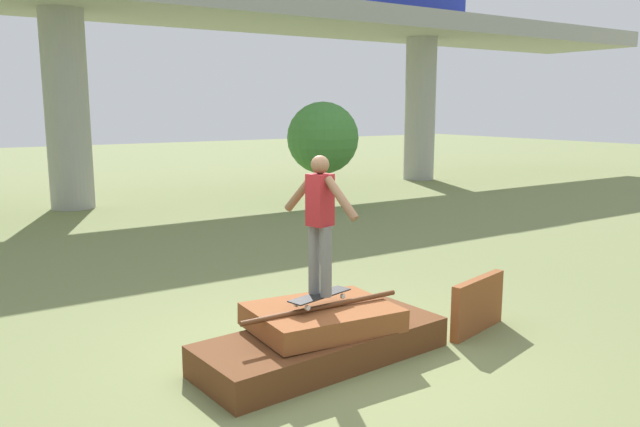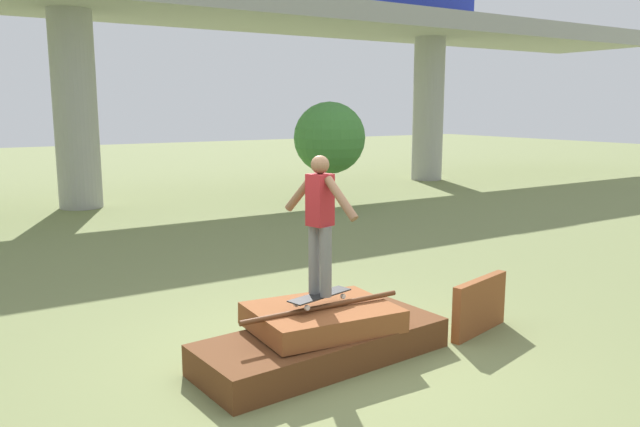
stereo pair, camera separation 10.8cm
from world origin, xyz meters
The scene contains 8 objects.
ground_plane centered at (0.00, 0.00, 0.00)m, with size 80.00×80.00×0.00m, color olive.
scrap_pile centered at (0.01, 0.03, 0.24)m, with size 2.78×1.28×0.61m.
scrap_plank_loose centered at (2.01, -0.28, 0.33)m, with size 1.05×0.37×0.65m.
skateboard centered at (0.01, 0.07, 0.69)m, with size 0.79×0.37×0.09m.
skater centered at (0.01, 0.07, 1.53)m, with size 0.32×1.00×1.46m.
highway_overpass centered at (0.00, 11.94, 4.98)m, with size 44.00×4.31×5.67m.
car_on_overpass_left centered at (11.40, 12.21, 6.24)m, with size 4.14×1.86×1.41m.
tree_behind_right centered at (5.70, 8.64, 1.82)m, with size 1.90×1.90×2.78m.
Camera 2 is at (-3.34, -5.25, 2.65)m, focal length 35.00 mm.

